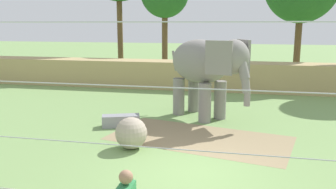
{
  "coord_description": "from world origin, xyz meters",
  "views": [
    {
      "loc": [
        1.15,
        -8.7,
        3.85
      ],
      "look_at": [
        -1.37,
        3.22,
        1.4
      ],
      "focal_mm": 38.02,
      "sensor_mm": 36.0,
      "label": 1
    }
  ],
  "objects": [
    {
      "name": "ground_plane",
      "position": [
        0.0,
        0.0,
        0.0
      ],
      "size": [
        120.0,
        120.0,
        0.0
      ],
      "primitive_type": "plane",
      "color": "#759956"
    },
    {
      "name": "dirt_patch",
      "position": [
        -0.21,
        2.85,
        0.0
      ],
      "size": [
        6.56,
        4.31,
        0.01
      ],
      "primitive_type": "cube",
      "rotation": [
        0.0,
        0.0,
        -0.23
      ],
      "color": "#937F5B",
      "rests_on": "ground"
    },
    {
      "name": "embankment_wall",
      "position": [
        0.0,
        12.1,
        0.81
      ],
      "size": [
        36.0,
        1.8,
        1.63
      ],
      "primitive_type": "cube",
      "color": "tan",
      "rests_on": "ground"
    },
    {
      "name": "elephant",
      "position": [
        -0.32,
        5.53,
        2.17
      ],
      "size": [
        3.83,
        3.52,
        3.28
      ],
      "color": "gray",
      "rests_on": "ground"
    },
    {
      "name": "enrichment_ball",
      "position": [
        -2.16,
        1.41,
        0.5
      ],
      "size": [
        1.0,
        1.0,
        1.0
      ],
      "primitive_type": "sphere",
      "color": "tan",
      "rests_on": "ground"
    },
    {
      "name": "cable_fence",
      "position": [
        0.0,
        -3.13,
        2.04
      ],
      "size": [
        11.8,
        0.18,
        4.03
      ],
      "color": "brown",
      "rests_on": "ground"
    },
    {
      "name": "feed_trough",
      "position": [
        -3.29,
        3.65,
        0.22
      ],
      "size": [
        1.49,
        0.94,
        0.44
      ],
      "color": "gray",
      "rests_on": "ground"
    }
  ]
}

